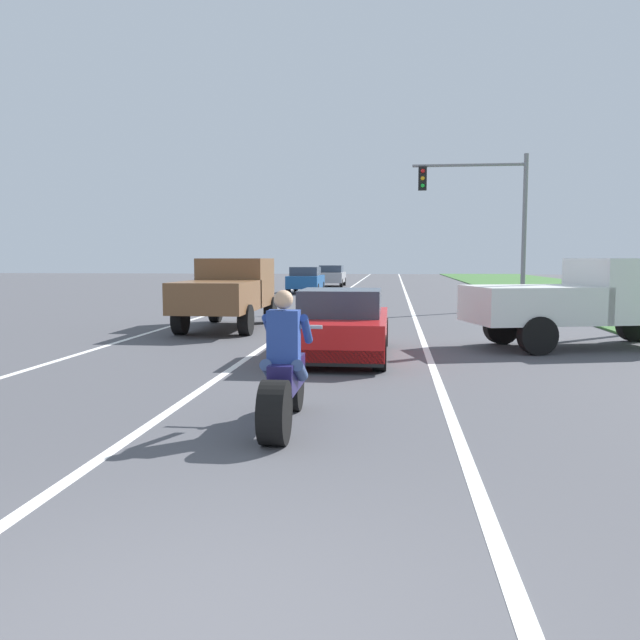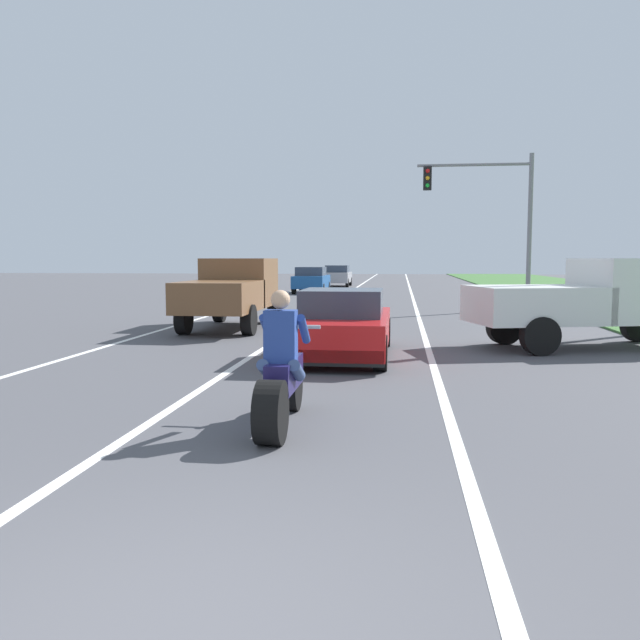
% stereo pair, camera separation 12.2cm
% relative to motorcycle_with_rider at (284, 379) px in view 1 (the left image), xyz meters
% --- Properties ---
extents(lane_stripe_left_solid, '(0.14, 120.00, 0.01)m').
position_rel_motorcycle_with_rider_xyz_m(lane_stripe_left_solid, '(-5.23, 15.76, -0.59)').
color(lane_stripe_left_solid, white).
rests_on(lane_stripe_left_solid, ground).
extents(lane_stripe_right_solid, '(0.14, 120.00, 0.01)m').
position_rel_motorcycle_with_rider_xyz_m(lane_stripe_right_solid, '(1.97, 15.76, -0.59)').
color(lane_stripe_right_solid, white).
rests_on(lane_stripe_right_solid, ground).
extents(lane_stripe_centre_dashed, '(0.14, 120.00, 0.01)m').
position_rel_motorcycle_with_rider_xyz_m(lane_stripe_centre_dashed, '(-1.63, 15.76, -0.59)').
color(lane_stripe_centre_dashed, white).
rests_on(lane_stripe_centre_dashed, ground).
extents(motorcycle_with_rider, '(0.70, 2.21, 1.62)m').
position_rel_motorcycle_with_rider_xyz_m(motorcycle_with_rider, '(0.00, 0.00, 0.00)').
color(motorcycle_with_rider, black).
rests_on(motorcycle_with_rider, ground).
extents(sports_car_red, '(1.84, 4.30, 1.37)m').
position_rel_motorcycle_with_rider_xyz_m(sports_car_red, '(0.21, 5.61, 0.04)').
color(sports_car_red, red).
rests_on(sports_car_red, ground).
extents(pickup_truck_left_lane_brown, '(2.02, 4.80, 1.98)m').
position_rel_motorcycle_with_rider_xyz_m(pickup_truck_left_lane_brown, '(-3.39, 10.56, 0.51)').
color(pickup_truck_left_lane_brown, brown).
rests_on(pickup_truck_left_lane_brown, ground).
extents(pickup_truck_right_shoulder_white, '(5.14, 3.14, 1.98)m').
position_rel_motorcycle_with_rider_xyz_m(pickup_truck_right_shoulder_white, '(5.53, 7.57, 0.51)').
color(pickup_truck_right_shoulder_white, silver).
rests_on(pickup_truck_right_shoulder_white, ground).
extents(traffic_light_mast_near, '(4.43, 0.34, 6.00)m').
position_rel_motorcycle_with_rider_xyz_m(traffic_light_mast_near, '(4.94, 18.74, 3.39)').
color(traffic_light_mast_near, gray).
rests_on(traffic_light_mast_near, ground).
extents(distant_car_far_ahead, '(1.80, 4.00, 1.50)m').
position_rel_motorcycle_with_rider_xyz_m(distant_car_far_ahead, '(-3.76, 29.59, 0.18)').
color(distant_car_far_ahead, '#194C8C').
rests_on(distant_car_far_ahead, ground).
extents(distant_car_further_ahead, '(1.80, 4.00, 1.50)m').
position_rel_motorcycle_with_rider_xyz_m(distant_car_further_ahead, '(-3.11, 38.52, 0.18)').
color(distant_car_further_ahead, '#99999E').
rests_on(distant_car_further_ahead, ground).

